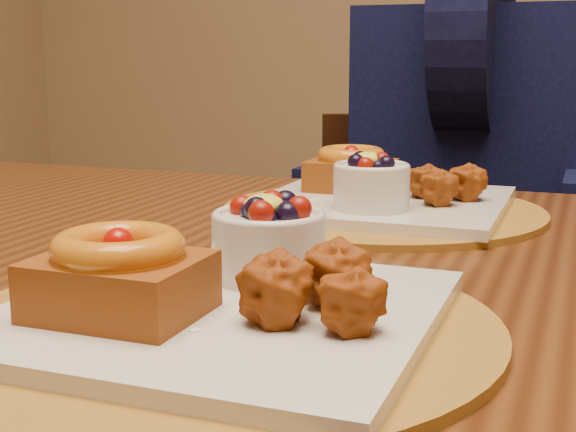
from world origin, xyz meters
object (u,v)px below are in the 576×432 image
at_px(diner, 471,111).
at_px(place_setting_near, 222,297).
at_px(place_setting_far, 380,196).
at_px(dining_table, 323,336).
at_px(chair_far, 427,311).

bearing_deg(diner, place_setting_near, -94.30).
relative_size(place_setting_far, diner, 0.48).
bearing_deg(dining_table, place_setting_near, -90.66).
xyz_separation_m(place_setting_near, chair_far, (-0.04, 1.00, -0.32)).
distance_m(chair_far, diner, 0.39).
height_order(dining_table, diner, diner).
xyz_separation_m(place_setting_far, chair_far, (-0.04, 0.57, -0.32)).
relative_size(dining_table, chair_far, 1.94).
bearing_deg(diner, place_setting_far, -95.58).
relative_size(dining_table, place_setting_far, 4.21).
distance_m(dining_table, chair_far, 0.81).
relative_size(place_setting_far, chair_far, 0.46).
relative_size(place_setting_near, diner, 0.48).
relative_size(dining_table, place_setting_near, 4.21).
height_order(place_setting_near, place_setting_far, place_setting_near).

